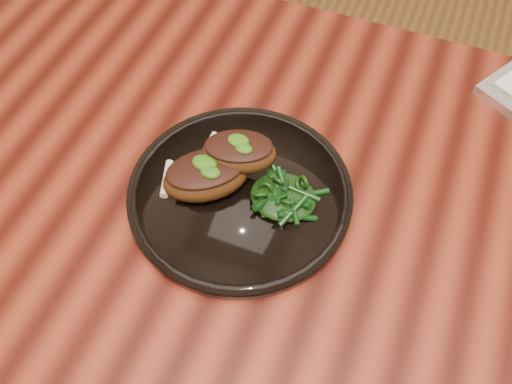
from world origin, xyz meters
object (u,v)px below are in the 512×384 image
at_px(plate, 240,193).
at_px(greens_heap, 284,194).
at_px(lamb_chop_front, 205,175).
at_px(desk, 412,282).

height_order(plate, greens_heap, greens_heap).
bearing_deg(lamb_chop_front, desk, 4.00).
height_order(plate, lamb_chop_front, lamb_chop_front).
distance_m(desk, plate, 0.26).
height_order(desk, greens_heap, greens_heap).
xyz_separation_m(desk, plate, (-0.24, -0.01, 0.09)).
bearing_deg(greens_heap, desk, 1.29).
bearing_deg(desk, lamb_chop_front, -176.00).
relative_size(lamb_chop_front, greens_heap, 1.53).
relative_size(desk, lamb_chop_front, 12.32).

